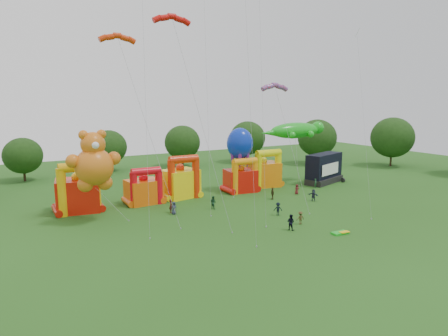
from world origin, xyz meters
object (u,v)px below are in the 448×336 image
bouncy_castle_2 (181,181)px  gecko_kite (296,136)px  spectator_4 (272,193)px  stage_trailer (324,169)px  spectator_0 (174,208)px  octopus_kite (239,159)px  teddy_bear_kite (97,170)px  bouncy_castle_0 (78,193)px

bouncy_castle_2 → gecko_kite: size_ratio=0.49×
gecko_kite → spectator_4: bearing=-143.9°
stage_trailer → spectator_0: (-32.67, -5.88, -1.81)m
spectator_0 → octopus_kite: bearing=13.9°
stage_trailer → teddy_bear_kite: size_ratio=0.79×
teddy_bear_kite → spectator_0: (9.66, -1.29, -5.93)m
octopus_kite → spectator_0: (-14.70, -7.23, -4.76)m
spectator_0 → stage_trailer: bearing=-2.1°
spectator_0 → bouncy_castle_2: bearing=48.8°
bouncy_castle_2 → teddy_bear_kite: teddy_bear_kite is taller
gecko_kite → bouncy_castle_0: bearing=-179.4°
stage_trailer → octopus_kite: octopus_kite is taller
teddy_bear_kite → spectator_0: teddy_bear_kite is taller
bouncy_castle_2 → teddy_bear_kite: size_ratio=0.58×
bouncy_castle_0 → stage_trailer: 43.86m
stage_trailer → teddy_bear_kite: bearing=-173.8°
teddy_bear_kite → spectator_0: 11.41m
teddy_bear_kite → octopus_kite: 25.11m
gecko_kite → octopus_kite: (-12.78, -0.87, -3.22)m
stage_trailer → spectator_0: bearing=-169.8°
bouncy_castle_2 → octopus_kite: size_ratio=0.64×
teddy_bear_kite → spectator_0: size_ratio=6.77×
octopus_kite → bouncy_castle_0: bearing=179.0°
bouncy_castle_2 → teddy_bear_kite: bearing=-153.7°
bouncy_castle_2 → stage_trailer: 28.16m
bouncy_castle_0 → spectator_4: size_ratio=3.82×
gecko_kite → spectator_0: gecko_kite is taller
gecko_kite → octopus_kite: size_ratio=1.30×
stage_trailer → bouncy_castle_0: bearing=177.7°
bouncy_castle_0 → gecko_kite: bearing=0.6°
gecko_kite → octopus_kite: gecko_kite is taller
teddy_bear_kite → spectator_4: 27.05m
stage_trailer → gecko_kite: bearing=156.8°
octopus_kite → gecko_kite: bearing=3.9°
gecko_kite → stage_trailer: bearing=-23.2°
bouncy_castle_0 → spectator_0: bouncy_castle_0 is taller
bouncy_castle_2 → spectator_4: 14.66m
bouncy_castle_0 → gecko_kite: 39.12m
bouncy_castle_2 → spectator_0: size_ratio=3.96×
spectator_0 → bouncy_castle_0: bearing=133.2°
teddy_bear_kite → spectator_4: size_ratio=6.33×
stage_trailer → gecko_kite: size_ratio=0.66×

